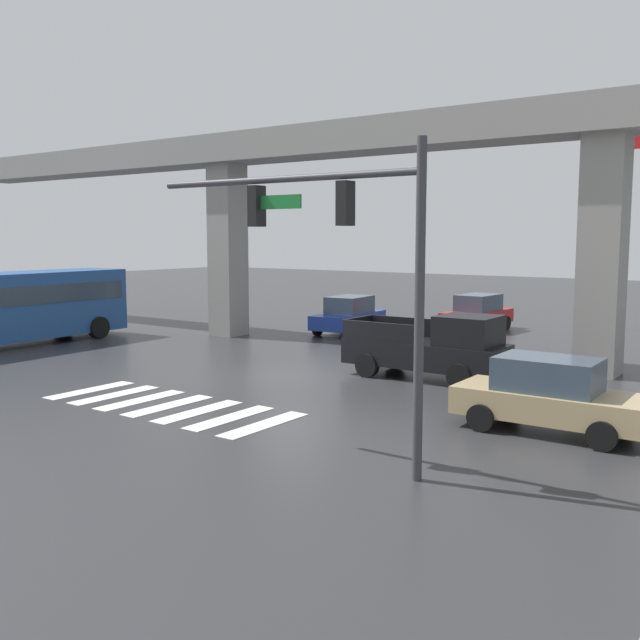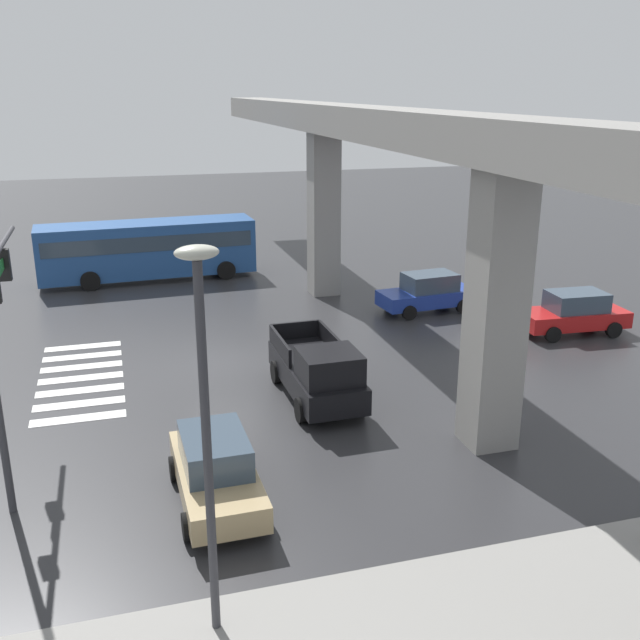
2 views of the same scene
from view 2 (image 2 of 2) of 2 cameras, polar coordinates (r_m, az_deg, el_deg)
The scene contains 10 objects.
ground_plane at distance 26.42m, azimuth -7.50°, elevation -3.43°, with size 120.00×120.00×0.00m, color #2D2D30.
crosswalk_stripes at distance 26.23m, azimuth -18.31°, elevation -4.38°, with size 7.15×2.80×0.01m.
elevated_overpass at distance 26.29m, azimuth 5.44°, elevation 13.46°, with size 53.98×2.13×8.84m.
sidewalk_east at distance 14.66m, azimuth 10.88°, elevation -22.69°, with size 4.00×36.00×0.15m, color gray.
pickup_truck at distance 22.79m, azimuth -0.14°, elevation -4.15°, with size 5.12×2.13×2.08m.
city_bus at distance 38.30m, azimuth -13.40°, elevation 5.63°, with size 3.15×10.90×2.99m.
sedan_red at distance 30.93m, azimuth 19.36°, elevation 0.54°, with size 2.17×4.40×1.72m.
sedan_tan at distance 17.77m, azimuth -8.20°, elevation -11.58°, with size 4.33×2.02×1.72m.
sedan_blue at distance 32.44m, azimuth 8.50°, elevation 2.15°, with size 2.23×4.43×1.72m.
street_lamp_near_corner at distance 12.10m, azimuth -9.06°, elevation -6.65°, with size 0.44×0.70×7.24m.
Camera 2 is at (24.39, -3.49, 9.54)m, focal length 40.64 mm.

